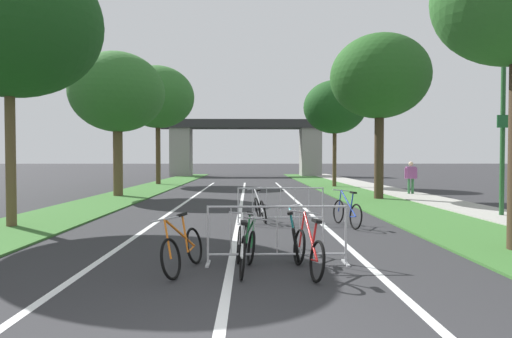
{
  "coord_description": "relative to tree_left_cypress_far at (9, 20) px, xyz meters",
  "views": [
    {
      "loc": [
        0.32,
        -3.59,
        1.88
      ],
      "look_at": [
        0.67,
        16.84,
        1.36
      ],
      "focal_mm": 28.66,
      "sensor_mm": 36.0,
      "label": 1
    }
  ],
  "objects": [
    {
      "name": "crowd_barrier_second",
      "position": [
        7.4,
        0.55,
        -5.09
      ],
      "size": [
        2.53,
        0.53,
        1.05
      ],
      "rotation": [
        0.0,
        0.0,
        0.04
      ],
      "color": "#ADADB2",
      "rests_on": "ground"
    },
    {
      "name": "tree_left_cypress_far",
      "position": [
        0.0,
        0.0,
        0.0
      ],
      "size": [
        4.87,
        4.87,
        7.69
      ],
      "color": "brown",
      "rests_on": "ground"
    },
    {
      "name": "bicycle_green_6",
      "position": [
        6.47,
        -3.53,
        -5.27
      ],
      "size": [
        0.51,
        1.57,
        0.86
      ],
      "rotation": [
        0.0,
        0.0,
        3.26
      ],
      "color": "black",
      "rests_on": "ground"
    },
    {
      "name": "bicycle_orange_3",
      "position": [
        5.38,
        -4.41,
        -5.24
      ],
      "size": [
        0.74,
        1.64,
        0.99
      ],
      "rotation": [
        0.0,
        0.0,
        2.9
      ],
      "color": "black",
      "rests_on": "ground"
    },
    {
      "name": "tree_right_oak_near",
      "position": [
        12.15,
        15.71,
        -0.33
      ],
      "size": [
        4.11,
        4.11,
        7.04
      ],
      "color": "#4C3823",
      "rests_on": "ground"
    },
    {
      "name": "tree_left_pine_far",
      "position": [
        -0.02,
        9.15,
        -0.47
      ],
      "size": [
        4.61,
        4.61,
        7.13
      ],
      "color": "brown",
      "rests_on": "ground"
    },
    {
      "name": "bicycle_teal_5",
      "position": [
        7.36,
        -3.44,
        -5.25
      ],
      "size": [
        0.45,
        1.62,
        0.98
      ],
      "rotation": [
        0.0,
        0.0,
        -0.09
      ],
      "color": "black",
      "rests_on": "ground"
    },
    {
      "name": "pedestrian_pushing_bike",
      "position": [
        14.81,
        9.61,
        -4.56
      ],
      "size": [
        0.62,
        0.33,
        1.74
      ],
      "rotation": [
        0.0,
        0.0,
        -0.1
      ],
      "color": "#33723F",
      "rests_on": "ground"
    },
    {
      "name": "bicycle_white_0",
      "position": [
        6.35,
        -4.42,
        -5.23
      ],
      "size": [
        0.47,
        1.68,
        0.95
      ],
      "rotation": [
        0.0,
        0.0,
        0.08
      ],
      "color": "black",
      "rests_on": "ground"
    },
    {
      "name": "lane_stripe_right_lane",
      "position": [
        8.59,
        6.55,
        -5.61
      ],
      "size": [
        0.14,
        28.33,
        0.01
      ],
      "primitive_type": "cube",
      "color": "silver",
      "rests_on": "ground"
    },
    {
      "name": "sidewalk_path_right",
      "position": [
        14.58,
        12.42,
        -5.57
      ],
      "size": [
        2.18,
        48.97,
        0.08
      ],
      "primitive_type": "cube",
      "color": "#9E9B93",
      "rests_on": "ground"
    },
    {
      "name": "tree_right_maple_mid",
      "position": [
        12.46,
        7.45,
        -0.01
      ],
      "size": [
        4.49,
        4.49,
        7.55
      ],
      "color": "#3D2D1E",
      "rests_on": "ground"
    },
    {
      "name": "bicycle_silver_1",
      "position": [
        6.82,
        1.05,
        -5.23
      ],
      "size": [
        0.6,
        1.64,
        1.01
      ],
      "rotation": [
        0.0,
        0.0,
        0.15
      ],
      "color": "black",
      "rests_on": "ground"
    },
    {
      "name": "lamppost_with_sign",
      "position": [
        14.58,
        1.68,
        -2.18
      ],
      "size": [
        0.56,
        0.32,
        5.85
      ],
      "color": "#1E4C23",
      "rests_on": "ground"
    },
    {
      "name": "crowd_barrier_nearest",
      "position": [
        6.98,
        -3.98,
        -5.09
      ],
      "size": [
        2.52,
        0.45,
        1.05
      ],
      "rotation": [
        0.0,
        0.0,
        0.01
      ],
      "color": "#ADADB2",
      "rests_on": "ground"
    },
    {
      "name": "lane_stripe_center",
      "position": [
        6.16,
        6.55,
        -5.61
      ],
      "size": [
        0.14,
        28.33,
        0.01
      ],
      "primitive_type": "cube",
      "color": "silver",
      "rests_on": "ground"
    },
    {
      "name": "grass_verge_left",
      "position": [
        0.29,
        12.42,
        -5.59
      ],
      "size": [
        2.92,
        48.97,
        0.05
      ],
      "primitive_type": "cube",
      "color": "#386B2D",
      "rests_on": "ground"
    },
    {
      "name": "overpass_bridge",
      "position": [
        6.16,
        32.86,
        -1.61
      ],
      "size": [
        18.69,
        2.86,
        6.03
      ],
      "color": "#2D2D30",
      "rests_on": "ground"
    },
    {
      "name": "lane_stripe_left_lane",
      "position": [
        3.74,
        6.55,
        -5.61
      ],
      "size": [
        0.14,
        28.33,
        0.01
      ],
      "primitive_type": "cube",
      "color": "silver",
      "rests_on": "ground"
    },
    {
      "name": "bicycle_blue_2",
      "position": [
        9.21,
        0.07,
        -5.22
      ],
      "size": [
        0.54,
        1.76,
        1.0
      ],
      "rotation": [
        0.0,
        0.0,
        0.21
      ],
      "color": "black",
      "rests_on": "ground"
    },
    {
      "name": "tree_left_oak_mid",
      "position": [
        -0.09,
        18.45,
        0.69
      ],
      "size": [
        5.23,
        5.23,
        8.55
      ],
      "color": "#4C3823",
      "rests_on": "ground"
    },
    {
      "name": "bicycle_red_4",
      "position": [
        7.45,
        -4.55,
        -5.25
      ],
      "size": [
        0.54,
        1.66,
        0.99
      ],
      "rotation": [
        0.0,
        0.0,
        0.15
      ],
      "color": "black",
      "rests_on": "ground"
    },
    {
      "name": "grass_verge_right",
      "position": [
        12.03,
        12.42,
        -5.59
      ],
      "size": [
        2.92,
        48.97,
        0.05
      ],
      "primitive_type": "cube",
      "color": "#386B2D",
      "rests_on": "ground"
    }
  ]
}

